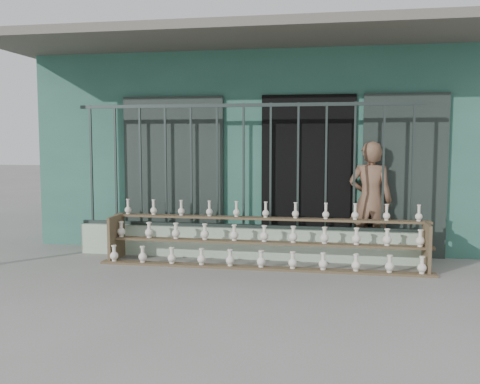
# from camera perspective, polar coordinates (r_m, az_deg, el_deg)

# --- Properties ---
(ground) EXTENTS (60.00, 60.00, 0.00)m
(ground) POSITION_cam_1_polar(r_m,az_deg,el_deg) (6.66, -1.52, -9.40)
(ground) COLOR slate
(workshop_building) EXTENTS (7.40, 6.60, 3.21)m
(workshop_building) POSITION_cam_1_polar(r_m,az_deg,el_deg) (10.61, 3.08, 4.94)
(workshop_building) COLOR #2C5D4E
(workshop_building) RESTS_ON ground
(parapet_wall) EXTENTS (5.00, 0.20, 0.45)m
(parapet_wall) POSITION_cam_1_polar(r_m,az_deg,el_deg) (7.85, 0.38, -5.44)
(parapet_wall) COLOR #ACC5A9
(parapet_wall) RESTS_ON ground
(security_fence) EXTENTS (5.00, 0.04, 1.80)m
(security_fence) POSITION_cam_1_polar(r_m,az_deg,el_deg) (7.72, 0.39, 2.78)
(security_fence) COLOR #283330
(security_fence) RESTS_ON parapet_wall
(shelf_rack) EXTENTS (4.50, 0.68, 0.85)m
(shelf_rack) POSITION_cam_1_polar(r_m,az_deg,el_deg) (7.37, 2.52, -5.09)
(shelf_rack) COLOR brown
(shelf_rack) RESTS_ON ground
(elderly_woman) EXTENTS (0.68, 0.51, 1.71)m
(elderly_woman) POSITION_cam_1_polar(r_m,az_deg,el_deg) (7.99, 13.73, -0.85)
(elderly_woman) COLOR brown
(elderly_woman) RESTS_ON ground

